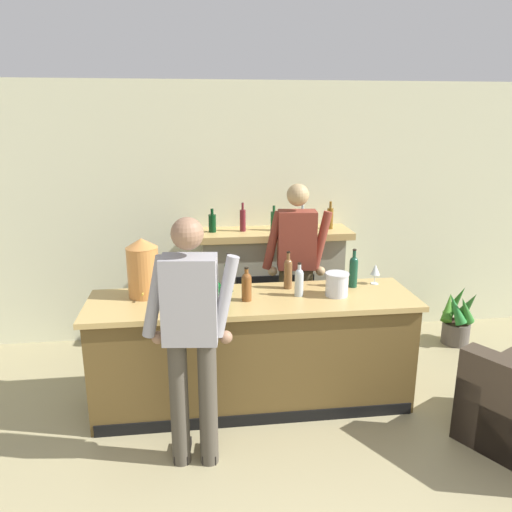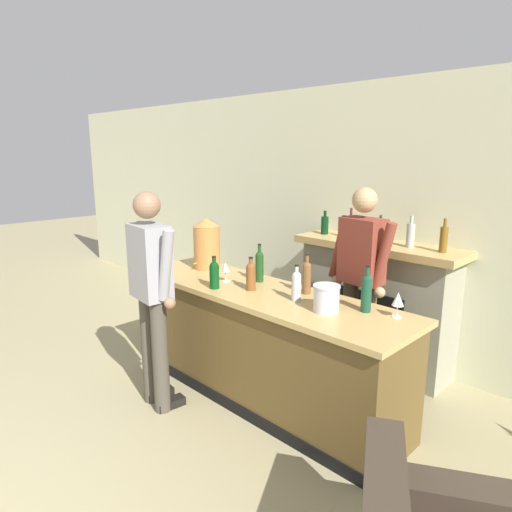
{
  "view_description": "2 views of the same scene",
  "coord_description": "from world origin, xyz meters",
  "px_view_note": "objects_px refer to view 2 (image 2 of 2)",
  "views": [
    {
      "loc": [
        -0.52,
        -0.91,
        2.4
      ],
      "look_at": [
        0.03,
        3.34,
        1.19
      ],
      "focal_mm": 35.0,
      "sensor_mm": 36.0,
      "label": 1
    },
    {
      "loc": [
        2.47,
        0.32,
        2.08
      ],
      "look_at": [
        -0.25,
        3.04,
        1.2
      ],
      "focal_mm": 32.0,
      "sensor_mm": 36.0,
      "label": 2
    }
  ],
  "objects_px": {
    "wine_bottle_cabernet_heavy": "(251,275)",
    "copper_dispenser": "(207,243)",
    "fireplace_stone": "(375,303)",
    "person_customer": "(152,292)",
    "wine_bottle_burgundy_dark": "(214,274)",
    "wine_bottle_rose_blush": "(307,276)",
    "wine_glass_mid_counter": "(225,268)",
    "wine_glass_back_row": "(398,300)",
    "wine_bottle_riesling_slim": "(259,265)",
    "person_bartender": "(360,281)",
    "wine_bottle_chardonnay_pale": "(367,291)",
    "ice_bucket_steel": "(326,298)",
    "wine_bottle_merlot_tall": "(296,284)"
  },
  "relations": [
    {
      "from": "wine_bottle_burgundy_dark",
      "to": "wine_bottle_rose_blush",
      "type": "distance_m",
      "value": 0.77
    },
    {
      "from": "copper_dispenser",
      "to": "wine_glass_mid_counter",
      "type": "xyz_separation_m",
      "value": [
        0.49,
        -0.19,
        -0.13
      ]
    },
    {
      "from": "fireplace_stone",
      "to": "person_bartender",
      "type": "xyz_separation_m",
      "value": [
        0.15,
        -0.54,
        0.37
      ]
    },
    {
      "from": "wine_bottle_merlot_tall",
      "to": "wine_bottle_riesling_slim",
      "type": "relative_size",
      "value": 0.84
    },
    {
      "from": "wine_bottle_riesling_slim",
      "to": "wine_glass_mid_counter",
      "type": "bearing_deg",
      "value": -135.49
    },
    {
      "from": "wine_glass_mid_counter",
      "to": "wine_bottle_cabernet_heavy",
      "type": "bearing_deg",
      "value": -3.24
    },
    {
      "from": "wine_bottle_cabernet_heavy",
      "to": "wine_bottle_riesling_slim",
      "type": "relative_size",
      "value": 0.83
    },
    {
      "from": "wine_glass_back_row",
      "to": "wine_bottle_chardonnay_pale",
      "type": "bearing_deg",
      "value": -166.73
    },
    {
      "from": "fireplace_stone",
      "to": "wine_glass_mid_counter",
      "type": "xyz_separation_m",
      "value": [
        -0.75,
        -1.28,
        0.45
      ]
    },
    {
      "from": "wine_glass_back_row",
      "to": "wine_bottle_burgundy_dark",
      "type": "bearing_deg",
      "value": -162.48
    },
    {
      "from": "wine_bottle_chardonnay_pale",
      "to": "person_bartender",
      "type": "bearing_deg",
      "value": 125.79
    },
    {
      "from": "wine_bottle_burgundy_dark",
      "to": "wine_bottle_cabernet_heavy",
      "type": "bearing_deg",
      "value": 35.84
    },
    {
      "from": "wine_bottle_cabernet_heavy",
      "to": "wine_glass_back_row",
      "type": "relative_size",
      "value": 1.56
    },
    {
      "from": "fireplace_stone",
      "to": "wine_bottle_riesling_slim",
      "type": "height_order",
      "value": "fireplace_stone"
    },
    {
      "from": "fireplace_stone",
      "to": "person_bartender",
      "type": "relative_size",
      "value": 0.91
    },
    {
      "from": "person_customer",
      "to": "wine_bottle_chardonnay_pale",
      "type": "distance_m",
      "value": 1.66
    },
    {
      "from": "copper_dispenser",
      "to": "wine_bottle_rose_blush",
      "type": "xyz_separation_m",
      "value": [
        1.21,
        0.04,
        -0.1
      ]
    },
    {
      "from": "wine_bottle_riesling_slim",
      "to": "wine_glass_mid_counter",
      "type": "distance_m",
      "value": 0.3
    },
    {
      "from": "fireplace_stone",
      "to": "person_customer",
      "type": "bearing_deg",
      "value": -113.72
    },
    {
      "from": "person_customer",
      "to": "wine_glass_mid_counter",
      "type": "relative_size",
      "value": 10.41
    },
    {
      "from": "wine_bottle_cabernet_heavy",
      "to": "wine_glass_back_row",
      "type": "height_order",
      "value": "wine_bottle_cabernet_heavy"
    },
    {
      "from": "wine_bottle_burgundy_dark",
      "to": "wine_bottle_riesling_slim",
      "type": "xyz_separation_m",
      "value": [
        0.13,
        0.41,
        0.02
      ]
    },
    {
      "from": "wine_bottle_burgundy_dark",
      "to": "wine_glass_back_row",
      "type": "relative_size",
      "value": 1.54
    },
    {
      "from": "fireplace_stone",
      "to": "person_customer",
      "type": "height_order",
      "value": "person_customer"
    },
    {
      "from": "person_bartender",
      "to": "wine_bottle_cabernet_heavy",
      "type": "xyz_separation_m",
      "value": [
        -0.56,
        -0.76,
        0.09
      ]
    },
    {
      "from": "wine_bottle_rose_blush",
      "to": "person_bartender",
      "type": "bearing_deg",
      "value": 70.52
    },
    {
      "from": "person_bartender",
      "to": "wine_glass_back_row",
      "type": "xyz_separation_m",
      "value": [
        0.61,
        -0.49,
        0.09
      ]
    },
    {
      "from": "wine_bottle_cabernet_heavy",
      "to": "copper_dispenser",
      "type": "bearing_deg",
      "value": 165.99
    },
    {
      "from": "wine_bottle_merlot_tall",
      "to": "person_customer",
      "type": "bearing_deg",
      "value": -140.92
    },
    {
      "from": "wine_bottle_rose_blush",
      "to": "wine_glass_back_row",
      "type": "relative_size",
      "value": 1.83
    },
    {
      "from": "wine_bottle_cabernet_heavy",
      "to": "wine_glass_back_row",
      "type": "bearing_deg",
      "value": 12.87
    },
    {
      "from": "wine_bottle_burgundy_dark",
      "to": "wine_bottle_rose_blush",
      "type": "bearing_deg",
      "value": 34.08
    },
    {
      "from": "fireplace_stone",
      "to": "copper_dispenser",
      "type": "relative_size",
      "value": 3.33
    },
    {
      "from": "copper_dispenser",
      "to": "wine_bottle_burgundy_dark",
      "type": "bearing_deg",
      "value": -33.96
    },
    {
      "from": "ice_bucket_steel",
      "to": "wine_bottle_rose_blush",
      "type": "xyz_separation_m",
      "value": [
        -0.37,
        0.23,
        0.05
      ]
    },
    {
      "from": "person_customer",
      "to": "wine_glass_back_row",
      "type": "relative_size",
      "value": 9.93
    },
    {
      "from": "wine_glass_back_row",
      "to": "wine_glass_mid_counter",
      "type": "bearing_deg",
      "value": -170.65
    },
    {
      "from": "copper_dispenser",
      "to": "wine_glass_mid_counter",
      "type": "height_order",
      "value": "copper_dispenser"
    },
    {
      "from": "copper_dispenser",
      "to": "wine_bottle_rose_blush",
      "type": "distance_m",
      "value": 1.22
    },
    {
      "from": "wine_bottle_riesling_slim",
      "to": "wine_glass_back_row",
      "type": "xyz_separation_m",
      "value": [
        1.3,
        0.04,
        -0.02
      ]
    },
    {
      "from": "copper_dispenser",
      "to": "wine_bottle_riesling_slim",
      "type": "relative_size",
      "value": 1.45
    },
    {
      "from": "wine_bottle_burgundy_dark",
      "to": "wine_bottle_cabernet_heavy",
      "type": "xyz_separation_m",
      "value": [
        0.25,
        0.18,
        0.0
      ]
    },
    {
      "from": "wine_bottle_chardonnay_pale",
      "to": "wine_bottle_merlot_tall",
      "type": "bearing_deg",
      "value": -162.61
    },
    {
      "from": "ice_bucket_steel",
      "to": "wine_glass_back_row",
      "type": "xyz_separation_m",
      "value": [
        0.42,
        0.25,
        0.03
      ]
    },
    {
      "from": "fireplace_stone",
      "to": "wine_bottle_riesling_slim",
      "type": "xyz_separation_m",
      "value": [
        -0.54,
        -1.07,
        0.48
      ]
    },
    {
      "from": "copper_dispenser",
      "to": "wine_glass_mid_counter",
      "type": "distance_m",
      "value": 0.54
    },
    {
      "from": "wine_bottle_rose_blush",
      "to": "wine_glass_mid_counter",
      "type": "height_order",
      "value": "wine_bottle_rose_blush"
    },
    {
      "from": "wine_bottle_chardonnay_pale",
      "to": "wine_bottle_riesling_slim",
      "type": "relative_size",
      "value": 1.0
    },
    {
      "from": "wine_bottle_chardonnay_pale",
      "to": "wine_glass_back_row",
      "type": "bearing_deg",
      "value": 13.27
    },
    {
      "from": "person_bartender",
      "to": "wine_glass_mid_counter",
      "type": "relative_size",
      "value": 10.46
    }
  ]
}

